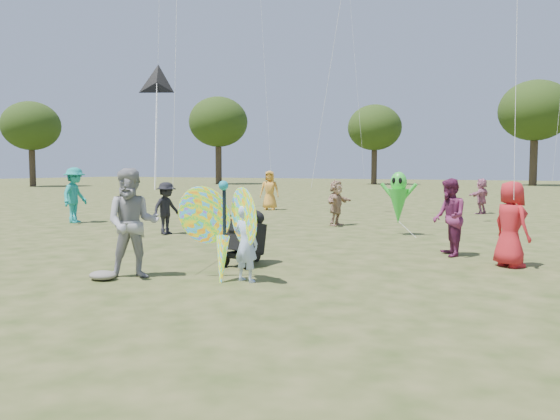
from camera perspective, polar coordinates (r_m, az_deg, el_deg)
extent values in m
plane|color=#51592B|center=(8.38, -3.45, -8.29)|extent=(160.00, 160.00, 0.00)
imported|color=#B4CDFF|center=(8.84, -3.58, -3.49)|extent=(0.50, 0.38, 1.25)
imported|color=#9A989E|center=(9.38, -15.17, -1.37)|extent=(1.13, 1.08, 1.84)
ellipsoid|color=gray|center=(9.50, -18.03, -6.51)|extent=(0.47, 0.39, 0.15)
imported|color=red|center=(10.98, 22.98, -1.37)|extent=(0.92, 0.91, 1.60)
imported|color=black|center=(15.43, -11.79, 0.18)|extent=(0.68, 1.01, 1.45)
imported|color=tan|center=(17.46, 5.91, 0.74)|extent=(0.59, 1.39, 1.45)
imported|color=#6E244E|center=(11.88, 17.27, -0.73)|extent=(0.88, 0.97, 1.63)
imported|color=gold|center=(23.90, -1.10, 2.07)|extent=(0.98, 0.80, 1.72)
imported|color=teal|center=(19.49, -20.64, 1.46)|extent=(0.98, 1.34, 1.86)
imported|color=#BA6A8A|center=(23.24, 20.30, 1.37)|extent=(0.86, 1.39, 1.43)
cube|color=black|center=(10.32, -3.68, -2.77)|extent=(0.50, 0.88, 0.71)
cube|color=black|center=(10.37, -3.67, -4.58)|extent=(0.45, 0.70, 0.10)
ellipsoid|color=black|center=(10.50, -2.99, -0.84)|extent=(0.51, 0.45, 0.33)
cylinder|color=black|center=(10.21, -5.83, -5.14)|extent=(0.06, 0.30, 0.30)
cylinder|color=black|center=(9.96, -3.50, -5.36)|extent=(0.06, 0.30, 0.30)
cylinder|color=black|center=(10.77, -2.45, -4.83)|extent=(0.06, 0.22, 0.22)
cylinder|color=black|center=(9.87, -5.10, -0.60)|extent=(0.44, 0.05, 0.03)
cube|color=#9C784B|center=(10.23, -3.83, -0.53)|extent=(0.35, 0.30, 0.26)
ellipsoid|color=#FA2745|center=(9.16, -7.90, -0.54)|extent=(0.98, 0.71, 1.24)
ellipsoid|color=#FA2745|center=(8.76, -3.81, -0.74)|extent=(0.98, 0.71, 1.24)
cylinder|color=black|center=(8.98, -5.83, -0.94)|extent=(0.06, 0.06, 1.00)
cone|color=#FA2745|center=(8.90, -6.12, -5.57)|extent=(0.36, 0.49, 0.93)
sphere|color=teal|center=(8.92, -5.93, 2.56)|extent=(0.16, 0.16, 0.16)
cone|color=black|center=(11.56, -12.75, 12.84)|extent=(0.89, 0.62, 0.81)
cylinder|color=silver|center=(10.31, -12.85, 8.08)|extent=(1.42, 1.82, 2.08)
cone|color=green|center=(15.23, 12.26, 0.40)|extent=(0.56, 0.56, 0.95)
ellipsoid|color=green|center=(15.20, 12.30, 2.85)|extent=(0.44, 0.39, 0.57)
ellipsoid|color=black|center=(15.05, 11.79, 3.03)|extent=(0.10, 0.05, 0.17)
ellipsoid|color=black|center=(15.00, 12.46, 3.02)|extent=(0.10, 0.05, 0.17)
cylinder|color=green|center=(15.29, 11.19, 1.94)|extent=(0.43, 0.10, 0.49)
cylinder|color=green|center=(15.14, 13.38, 1.88)|extent=(0.43, 0.10, 0.49)
cylinder|color=silver|center=(15.02, 13.13, -1.97)|extent=(0.61, 0.41, 0.41)
cylinder|color=silver|center=(16.64, 6.31, 20.61)|extent=(0.98, 1.80, 10.37)
cylinder|color=#3A2D21|center=(62.24, -6.43, 4.64)|extent=(0.70, 0.70, 4.20)
ellipsoid|color=#2B4214|center=(62.45, -6.47, 9.14)|extent=(6.60, 6.60, 5.61)
cylinder|color=#3A2D21|center=(61.77, 9.80, 4.41)|extent=(0.63, 0.63, 3.78)
ellipsoid|color=#2B4214|center=(61.93, 9.86, 8.49)|extent=(5.94, 5.94, 5.05)
cylinder|color=#3A2D21|center=(62.09, 24.96, 4.45)|extent=(0.77, 0.77, 4.62)
ellipsoid|color=#2B4214|center=(62.36, 25.12, 9.40)|extent=(7.26, 7.26, 6.17)
cylinder|color=#3A2D21|center=(59.16, -24.45, 3.98)|extent=(0.59, 0.59, 3.57)
ellipsoid|color=#2B4214|center=(59.31, -24.58, 8.00)|extent=(5.61, 5.61, 4.77)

